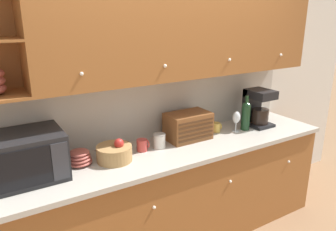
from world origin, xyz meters
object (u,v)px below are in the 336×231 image
Objects in this scene: bowl_stack_on_counter at (79,158)px; coffee_maker at (257,107)px; fruit_basket at (114,153)px; wine_glass at (236,118)px; wine_bottle at (246,114)px; mug at (142,145)px; microwave at (27,156)px; storage_canister at (159,141)px; mug_blue_second at (216,127)px; bread_box at (188,126)px.

coffee_maker reaches higher than bowl_stack_on_counter.
fruit_basket is 1.36× the size of wine_glass.
wine_bottle is (1.63, -0.08, 0.10)m from bowl_stack_on_counter.
coffee_maker is (1.30, -0.02, 0.14)m from mug.
storage_canister is (1.04, -0.02, -0.10)m from microwave.
bowl_stack_on_counter is 0.68m from storage_canister.
wine_bottle is (1.99, -0.06, -0.01)m from microwave.
coffee_maker is (0.20, 0.05, 0.03)m from wine_bottle.
storage_canister is (0.43, 0.04, -0.00)m from fruit_basket.
mug_blue_second is 0.30× the size of wine_bottle.
storage_canister is at bearing -174.82° from mug_blue_second.
bowl_stack_on_counter is 0.48× the size of bread_box.
coffee_maker is (1.15, 0.00, 0.13)m from storage_canister.
bowl_stack_on_counter is 1.87× the size of mug_blue_second.
mug is at bearing -1.78° from bowl_stack_on_counter.
wine_bottle reaches higher than mug.
wine_bottle is at bearing -1.71° from microwave.
microwave is 2.19m from coffee_maker.
bowl_stack_on_counter is at bearing -179.54° from bread_box.
bread_box reaches higher than mug_blue_second.
bread_box is (0.75, 0.08, 0.06)m from fruit_basket.
mug is 1.11m from wine_bottle.
mug_blue_second is (0.67, 0.06, -0.02)m from storage_canister.
storage_canister is at bearing 5.44° from fruit_basket.
mug is at bearing 179.21° from coffee_maker.
coffee_maker is at bearing 1.53° from fruit_basket.
fruit_basket is (0.62, -0.06, -0.10)m from microwave.
mug is at bearing -177.09° from bread_box.
mug_blue_second is at bearing 2.86° from mug.
bread_box is 1.07× the size of coffee_maker.
wine_glass reaches higher than bowl_stack_on_counter.
coffee_maker reaches higher than microwave.
microwave is at bearing -178.50° from mug_blue_second.
storage_canister is 0.31× the size of bread_box.
fruit_basket reaches higher than mug_blue_second.
wine_glass is at bearing -2.98° from storage_canister.
mug_blue_second is at bearing 173.02° from coffee_maker.
wine_glass is (0.98, -0.06, 0.09)m from mug.
coffee_maker is at bearing -6.98° from mug_blue_second.
wine_glass is 0.33m from coffee_maker.
bread_box is at bearing 177.06° from coffee_maker.
mug is at bearing 172.78° from storage_canister.
fruit_basket is 0.81× the size of wine_bottle.
coffee_maker is at bearing 7.91° from wine_glass.
microwave is 2.39× the size of wine_glass.
fruit_basket is at bearing -5.22° from microwave.
mug is at bearing -177.14° from mug_blue_second.
mug is at bearing 0.25° from microwave.
microwave reaches higher than mug_blue_second.
wine_bottle reaches higher than bread_box.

